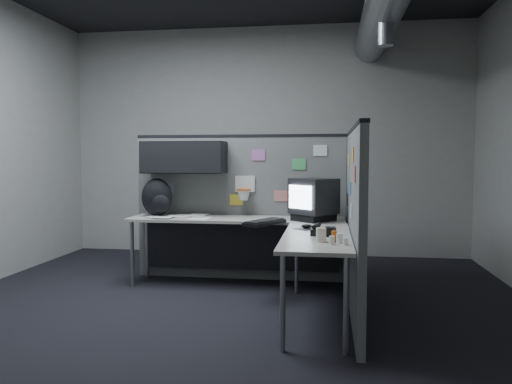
% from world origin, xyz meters
% --- Properties ---
extents(room, '(5.62, 5.62, 3.22)m').
position_xyz_m(room, '(0.56, 0.00, 2.10)').
color(room, black).
rests_on(room, ground).
extents(partition_back, '(2.44, 0.42, 1.63)m').
position_xyz_m(partition_back, '(-0.25, 1.23, 1.00)').
color(partition_back, '#5E615F').
rests_on(partition_back, ground).
extents(partition_right, '(0.07, 2.23, 1.63)m').
position_xyz_m(partition_right, '(1.10, 0.22, 0.82)').
color(partition_right, '#5E615F').
rests_on(partition_right, ground).
extents(desk, '(2.31, 2.11, 0.73)m').
position_xyz_m(desk, '(0.15, 0.70, 0.61)').
color(desk, '#A69F96').
rests_on(desk, ground).
extents(monitor, '(0.53, 0.53, 0.43)m').
position_xyz_m(monitor, '(0.72, 0.87, 0.95)').
color(monitor, black).
rests_on(monitor, desk).
extents(keyboard, '(0.39, 0.52, 0.04)m').
position_xyz_m(keyboard, '(0.26, 0.52, 0.75)').
color(keyboard, black).
rests_on(keyboard, desk).
extents(mouse, '(0.25, 0.26, 0.04)m').
position_xyz_m(mouse, '(0.68, 0.27, 0.75)').
color(mouse, black).
rests_on(mouse, desk).
extents(phone, '(0.21, 0.23, 0.09)m').
position_xyz_m(phone, '(0.83, -0.07, 0.76)').
color(phone, black).
rests_on(phone, desk).
extents(bottles, '(0.14, 0.16, 0.09)m').
position_xyz_m(bottles, '(0.94, -0.47, 0.77)').
color(bottles, silver).
rests_on(bottles, desk).
extents(cup, '(0.09, 0.09, 0.11)m').
position_xyz_m(cup, '(0.82, -0.41, 0.78)').
color(cup, beige).
rests_on(cup, desk).
extents(papers, '(0.80, 0.51, 0.02)m').
position_xyz_m(papers, '(-0.77, 1.00, 0.74)').
color(papers, white).
rests_on(papers, desk).
extents(backpack, '(0.40, 0.36, 0.42)m').
position_xyz_m(backpack, '(-0.98, 1.00, 0.93)').
color(backpack, black).
rests_on(backpack, desk).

